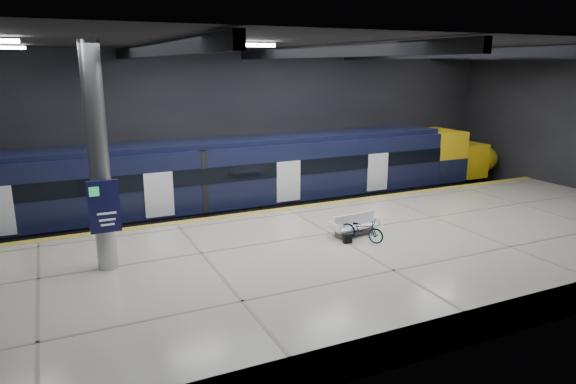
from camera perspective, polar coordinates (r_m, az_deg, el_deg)
ground at (r=20.75m, az=3.23°, el=-6.65°), size 30.00×30.00×0.00m
room_shell at (r=19.48m, az=3.46°, el=9.29°), size 30.10×16.10×8.05m
platform at (r=18.54m, az=6.95°, el=-7.50°), size 30.00×11.00×1.10m
safety_strip at (r=22.74m, az=-0.02°, el=-1.83°), size 30.00×0.40×0.01m
rails at (r=25.44m, az=-2.65°, el=-2.52°), size 30.00×1.52×0.16m
train at (r=24.75m, az=-3.86°, el=1.72°), size 29.40×2.84×3.79m
bench at (r=19.36m, az=7.32°, el=-3.94°), size 1.91×0.92×0.82m
bicycle at (r=18.73m, az=8.22°, el=-4.11°), size 1.38×1.71×0.87m
pannier_bag at (r=18.51m, az=6.63°, el=-5.14°), size 0.33×0.23×0.35m
info_column at (r=16.33m, az=-20.25°, el=3.07°), size 0.90×0.78×6.90m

